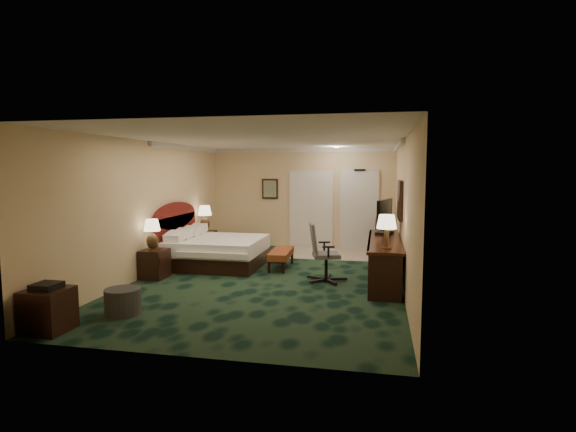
% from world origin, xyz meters
% --- Properties ---
extents(floor, '(5.00, 7.50, 0.00)m').
position_xyz_m(floor, '(0.00, 0.00, 0.00)').
color(floor, black).
rests_on(floor, ground).
extents(ceiling, '(5.00, 7.50, 0.00)m').
position_xyz_m(ceiling, '(0.00, 0.00, 2.70)').
color(ceiling, silver).
rests_on(ceiling, wall_back).
extents(wall_back, '(5.00, 0.00, 2.70)m').
position_xyz_m(wall_back, '(0.00, 3.75, 1.35)').
color(wall_back, beige).
rests_on(wall_back, ground).
extents(wall_front, '(5.00, 0.00, 2.70)m').
position_xyz_m(wall_front, '(0.00, -3.75, 1.35)').
color(wall_front, beige).
rests_on(wall_front, ground).
extents(wall_left, '(0.00, 7.50, 2.70)m').
position_xyz_m(wall_left, '(-2.50, 0.00, 1.35)').
color(wall_left, beige).
rests_on(wall_left, ground).
extents(wall_right, '(0.00, 7.50, 2.70)m').
position_xyz_m(wall_right, '(2.50, 0.00, 1.35)').
color(wall_right, beige).
rests_on(wall_right, ground).
extents(crown_molding, '(5.00, 7.50, 0.10)m').
position_xyz_m(crown_molding, '(0.00, 0.00, 2.65)').
color(crown_molding, silver).
rests_on(crown_molding, wall_back).
extents(tile_patch, '(3.20, 1.70, 0.01)m').
position_xyz_m(tile_patch, '(0.90, 2.90, 0.01)').
color(tile_patch, '#B6A698').
rests_on(tile_patch, ground).
extents(headboard, '(0.12, 2.00, 1.40)m').
position_xyz_m(headboard, '(-2.44, 1.00, 0.70)').
color(headboard, '#430B0E').
rests_on(headboard, ground).
extents(entry_door, '(1.02, 0.06, 2.18)m').
position_xyz_m(entry_door, '(1.55, 3.72, 1.05)').
color(entry_door, silver).
rests_on(entry_door, ground).
extents(closet_doors, '(1.20, 0.06, 2.10)m').
position_xyz_m(closet_doors, '(0.25, 3.71, 1.05)').
color(closet_doors, beige).
rests_on(closet_doors, ground).
extents(wall_art, '(0.45, 0.06, 0.55)m').
position_xyz_m(wall_art, '(-0.90, 3.71, 1.60)').
color(wall_art, '#4E685A').
rests_on(wall_art, wall_back).
extents(wall_mirror, '(0.05, 0.95, 0.75)m').
position_xyz_m(wall_mirror, '(2.46, 0.60, 1.55)').
color(wall_mirror, white).
rests_on(wall_mirror, wall_right).
extents(bed, '(1.95, 1.81, 0.62)m').
position_xyz_m(bed, '(-1.42, 0.96, 0.31)').
color(bed, white).
rests_on(bed, ground).
extents(nightstand_near, '(0.45, 0.52, 0.57)m').
position_xyz_m(nightstand_near, '(-2.25, -0.37, 0.28)').
color(nightstand_near, black).
rests_on(nightstand_near, ground).
extents(nightstand_far, '(0.46, 0.52, 0.57)m').
position_xyz_m(nightstand_far, '(-2.25, 2.30, 0.29)').
color(nightstand_far, black).
rests_on(nightstand_far, ground).
extents(lamp_near, '(0.40, 0.40, 0.60)m').
position_xyz_m(lamp_near, '(-2.27, -0.40, 0.87)').
color(lamp_near, black).
rests_on(lamp_near, nightstand_near).
extents(lamp_far, '(0.40, 0.40, 0.65)m').
position_xyz_m(lamp_far, '(-2.26, 2.30, 0.90)').
color(lamp_far, black).
rests_on(lamp_far, nightstand_far).
extents(bed_bench, '(0.46, 1.19, 0.39)m').
position_xyz_m(bed_bench, '(0.00, 0.98, 0.20)').
color(bed_bench, maroon).
rests_on(bed_bench, ground).
extents(ottoman, '(0.69, 0.69, 0.38)m').
position_xyz_m(ottoman, '(-1.64, -2.49, 0.19)').
color(ottoman, '#343435').
rests_on(ottoman, ground).
extents(side_table, '(0.53, 0.53, 0.57)m').
position_xyz_m(side_table, '(-2.20, -3.35, 0.29)').
color(side_table, black).
rests_on(side_table, ground).
extents(desk, '(0.60, 2.81, 0.81)m').
position_xyz_m(desk, '(2.18, 0.25, 0.40)').
color(desk, black).
rests_on(desk, ground).
extents(tv, '(0.34, 0.90, 0.72)m').
position_xyz_m(tv, '(2.18, 0.98, 1.17)').
color(tv, black).
rests_on(tv, desk).
extents(desk_lamp, '(0.38, 0.38, 0.58)m').
position_xyz_m(desk_lamp, '(2.19, -0.75, 1.10)').
color(desk_lamp, black).
rests_on(desk_lamp, desk).
extents(desk_chair, '(0.79, 0.76, 1.12)m').
position_xyz_m(desk_chair, '(1.09, 0.03, 0.56)').
color(desk_chair, '#56565A').
rests_on(desk_chair, ground).
extents(minibar, '(0.46, 0.83, 0.88)m').
position_xyz_m(minibar, '(2.22, 3.20, 0.44)').
color(minibar, black).
rests_on(minibar, ground).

